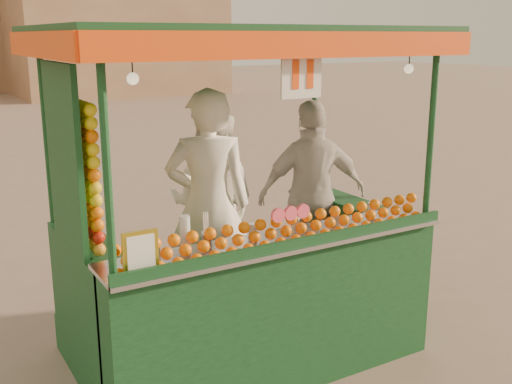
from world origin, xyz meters
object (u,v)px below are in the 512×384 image
vendor_left (208,205)px  vendor_right (312,195)px  juice_cart (239,260)px  vendor_middle (212,205)px

vendor_left → vendor_right: size_ratio=1.09×
juice_cart → vendor_middle: bearing=81.1°
vendor_left → vendor_right: (1.12, 0.10, -0.08)m
juice_cart → vendor_right: (1.00, 0.40, 0.32)m
vendor_middle → vendor_right: size_ratio=0.96×
juice_cart → vendor_middle: size_ratio=1.76×
vendor_left → vendor_right: 1.12m
vendor_left → vendor_middle: (0.22, 0.37, -0.12)m
vendor_left → vendor_middle: vendor_left is taller
vendor_left → vendor_middle: 0.44m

